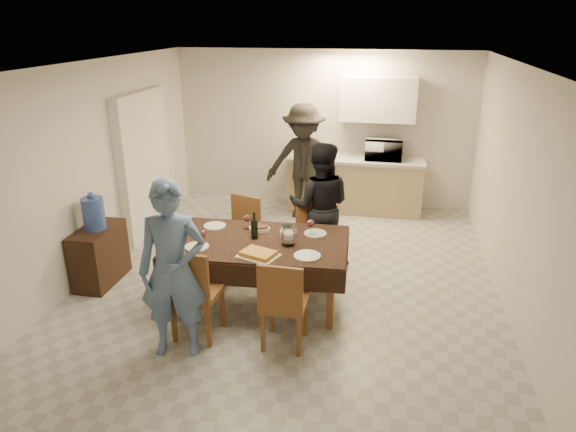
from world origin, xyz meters
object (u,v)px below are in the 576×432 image
water_pitcher (288,235)px  person_far (320,206)px  console (100,255)px  savoury_tart (258,254)px  wine_bottle (254,225)px  dining_table (258,243)px  water_jug (94,214)px  microwave (384,150)px  person_near (173,270)px  person_kitchen (304,162)px

water_pitcher → person_far: (0.20, 1.10, -0.05)m
console → savoury_tart: savoury_tart is taller
console → wine_bottle: (1.98, -0.05, 0.57)m
dining_table → water_jug: water_jug is taller
wine_bottle → person_far: 1.17m
water_pitcher → microwave: microwave is taller
person_near → person_kitchen: 3.89m
dining_table → person_far: size_ratio=1.22×
water_pitcher → person_near: person_near is taller
dining_table → microwave: 3.51m
wine_bottle → microwave: size_ratio=0.53×
wine_bottle → person_far: size_ratio=0.19×
water_jug → dining_table: bearing=-2.8°
console → person_far: size_ratio=0.46×
wine_bottle → microwave: bearing=67.2°
person_kitchen → dining_table: bearing=-91.1°
microwave → person_far: bearing=71.3°
microwave → person_near: size_ratio=0.34×
microwave → console: bearing=43.5°
dining_table → water_jug: size_ratio=5.24×
water_pitcher → dining_table: bearing=171.9°
person_far → wine_bottle: bearing=55.6°
dining_table → person_near: person_near is taller
console → microwave: size_ratio=1.31×
water_jug → person_far: bearing=20.3°
person_far → person_kitchen: size_ratio=0.90×
water_pitcher → savoury_tart: bearing=-127.1°
person_far → console: bearing=16.8°
dining_table → person_far: bearing=59.4°
console → water_jug: water_jug is taller
water_jug → wine_bottle: 1.98m
savoury_tart → microwave: size_ratio=0.67×
dining_table → savoury_tart: size_ratio=5.12×
water_jug → person_far: 2.75m
savoury_tart → person_kitchen: 3.18m
person_kitchen → console: bearing=-127.6°
console → water_jug: 0.55m
water_jug → wine_bottle: (1.98, -0.05, 0.02)m
dining_table → wine_bottle: 0.20m
console → wine_bottle: wine_bottle is taller
dining_table → savoury_tart: bearing=-78.2°
person_far → dining_table: bearing=58.9°
dining_table → microwave: bearing=65.3°
console → savoury_tart: bearing=-12.7°
person_near → person_kitchen: bearing=68.9°
water_pitcher → person_kitchen: size_ratio=0.12×
wine_bottle → water_pitcher: 0.41m
microwave → savoury_tart: bearing=71.8°
dining_table → water_jug: bearing=174.3°
water_jug → person_kitchen: person_kitchen is taller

